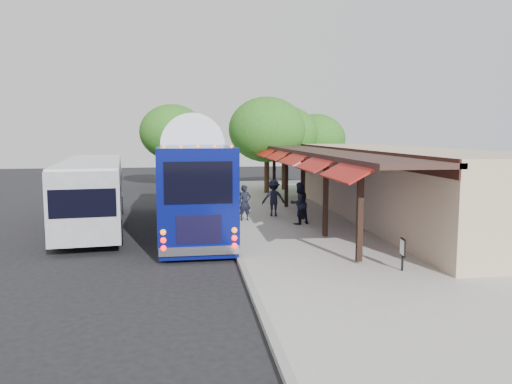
{
  "coord_description": "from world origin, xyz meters",
  "views": [
    {
      "loc": [
        -1.63,
        -19.11,
        4.34
      ],
      "look_at": [
        1.26,
        2.05,
        1.8
      ],
      "focal_mm": 35.0,
      "sensor_mm": 36.0,
      "label": 1
    }
  ],
  "objects_px": {
    "sign_board": "(403,249)",
    "ped_d": "(274,198)",
    "coach_bus": "(192,180)",
    "ped_c": "(234,199)",
    "ped_a": "(245,203)",
    "city_bus": "(93,190)",
    "ped_b": "(299,203)"
  },
  "relations": [
    {
      "from": "ped_a",
      "to": "ped_c",
      "type": "bearing_deg",
      "value": 98.11
    },
    {
      "from": "ped_c",
      "to": "ped_d",
      "type": "relative_size",
      "value": 0.98
    },
    {
      "from": "city_bus",
      "to": "ped_a",
      "type": "relative_size",
      "value": 6.9
    },
    {
      "from": "ped_d",
      "to": "ped_b",
      "type": "bearing_deg",
      "value": 115.45
    },
    {
      "from": "coach_bus",
      "to": "ped_d",
      "type": "distance_m",
      "value": 4.67
    },
    {
      "from": "ped_d",
      "to": "sign_board",
      "type": "bearing_deg",
      "value": 109.51
    },
    {
      "from": "ped_d",
      "to": "coach_bus",
      "type": "bearing_deg",
      "value": 33.36
    },
    {
      "from": "city_bus",
      "to": "ped_d",
      "type": "distance_m",
      "value": 8.71
    },
    {
      "from": "ped_c",
      "to": "ped_b",
      "type": "bearing_deg",
      "value": 111.15
    },
    {
      "from": "ped_c",
      "to": "sign_board",
      "type": "relative_size",
      "value": 1.8
    },
    {
      "from": "coach_bus",
      "to": "ped_c",
      "type": "relative_size",
      "value": 7.18
    },
    {
      "from": "ped_c",
      "to": "ped_d",
      "type": "height_order",
      "value": "ped_d"
    },
    {
      "from": "coach_bus",
      "to": "sign_board",
      "type": "distance_m",
      "value": 10.68
    },
    {
      "from": "coach_bus",
      "to": "sign_board",
      "type": "xyz_separation_m",
      "value": [
        6.25,
        -8.54,
        -1.38
      ]
    },
    {
      "from": "ped_d",
      "to": "sign_board",
      "type": "distance_m",
      "value": 10.72
    },
    {
      "from": "ped_c",
      "to": "sign_board",
      "type": "distance_m",
      "value": 11.28
    },
    {
      "from": "coach_bus",
      "to": "ped_a",
      "type": "height_order",
      "value": "coach_bus"
    },
    {
      "from": "sign_board",
      "to": "ped_d",
      "type": "bearing_deg",
      "value": 108.64
    },
    {
      "from": "city_bus",
      "to": "ped_a",
      "type": "height_order",
      "value": "city_bus"
    },
    {
      "from": "ped_a",
      "to": "ped_c",
      "type": "distance_m",
      "value": 1.12
    },
    {
      "from": "coach_bus",
      "to": "city_bus",
      "type": "bearing_deg",
      "value": 168.3
    },
    {
      "from": "ped_b",
      "to": "ped_d",
      "type": "bearing_deg",
      "value": -96.6
    },
    {
      "from": "ped_a",
      "to": "ped_d",
      "type": "distance_m",
      "value": 1.9
    },
    {
      "from": "ped_a",
      "to": "city_bus",
      "type": "bearing_deg",
      "value": 165.22
    },
    {
      "from": "ped_b",
      "to": "sign_board",
      "type": "relative_size",
      "value": 1.95
    },
    {
      "from": "city_bus",
      "to": "ped_c",
      "type": "distance_m",
      "value": 6.7
    },
    {
      "from": "city_bus",
      "to": "ped_d",
      "type": "bearing_deg",
      "value": 0.41
    },
    {
      "from": "coach_bus",
      "to": "ped_c",
      "type": "distance_m",
      "value": 3.04
    },
    {
      "from": "city_bus",
      "to": "coach_bus",
      "type": "bearing_deg",
      "value": -17.4
    },
    {
      "from": "sign_board",
      "to": "ped_b",
      "type": "bearing_deg",
      "value": 106.8
    },
    {
      "from": "ped_c",
      "to": "sign_board",
      "type": "xyz_separation_m",
      "value": [
        4.2,
        -10.47,
        -0.22
      ]
    },
    {
      "from": "ped_a",
      "to": "ped_c",
      "type": "relative_size",
      "value": 0.95
    }
  ]
}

